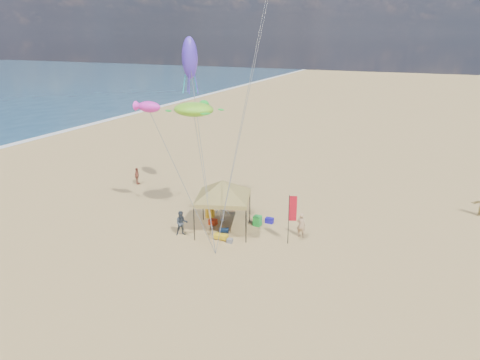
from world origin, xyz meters
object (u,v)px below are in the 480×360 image
(cooler_red, at_px, (213,222))
(person_near_a, at_px, (301,225))
(canopy_tent, at_px, (223,182))
(chair_green, at_px, (257,221))
(chair_yellow, at_px, (210,213))
(person_near_b, at_px, (182,223))
(beach_cart, at_px, (221,236))
(feather_flag, at_px, (292,212))
(person_near_c, at_px, (222,210))
(cooler_blue, at_px, (269,220))
(person_far_a, at_px, (137,176))

(cooler_red, bearing_deg, person_near_a, 5.28)
(canopy_tent, xyz_separation_m, chair_green, (1.77, 1.69, -3.06))
(cooler_red, xyz_separation_m, chair_yellow, (-0.77, 1.06, 0.16))
(person_near_b, bearing_deg, person_near_a, -14.95)
(canopy_tent, height_order, beach_cart, canopy_tent)
(chair_yellow, bearing_deg, feather_flag, -14.66)
(canopy_tent, bearing_deg, person_near_c, 118.39)
(beach_cart, relative_size, person_near_a, 0.55)
(canopy_tent, relative_size, cooler_red, 11.68)
(canopy_tent, xyz_separation_m, beach_cart, (0.43, -1.28, -3.21))
(cooler_red, xyz_separation_m, person_near_b, (-1.08, -2.32, 0.64))
(cooler_blue, height_order, beach_cart, cooler_blue)
(feather_flag, xyz_separation_m, person_near_c, (-5.51, 1.54, -1.39))
(feather_flag, relative_size, chair_yellow, 4.65)
(cooler_blue, xyz_separation_m, person_near_a, (2.62, -1.25, 0.63))
(cooler_blue, bearing_deg, person_near_c, -163.56)
(chair_green, relative_size, person_near_b, 0.42)
(chair_green, bearing_deg, person_near_c, -175.40)
(chair_green, bearing_deg, cooler_red, -159.28)
(feather_flag, distance_m, person_far_a, 16.93)
(person_near_b, bearing_deg, cooler_blue, 5.38)
(chair_yellow, xyz_separation_m, person_near_a, (6.89, -0.49, 0.47))
(beach_cart, distance_m, person_far_a, 13.52)
(person_near_b, bearing_deg, chair_yellow, 47.99)
(chair_green, xyz_separation_m, chair_yellow, (-3.65, -0.03, 0.00))
(chair_yellow, height_order, person_far_a, person_far_a)
(cooler_blue, bearing_deg, person_near_a, -25.54)
(cooler_red, height_order, person_near_a, person_near_a)
(cooler_red, xyz_separation_m, person_near_a, (6.11, 0.56, 0.63))
(feather_flag, relative_size, person_near_c, 2.11)
(cooler_blue, xyz_separation_m, beach_cart, (-1.96, -3.70, 0.01))
(person_far_a, bearing_deg, person_near_a, -122.81)
(cooler_red, distance_m, beach_cart, 2.43)
(person_near_a, relative_size, person_near_c, 1.06)
(canopy_tent, height_order, person_near_a, canopy_tent)
(person_near_a, height_order, person_near_b, person_near_b)
(cooler_red, bearing_deg, canopy_tent, -28.64)
(canopy_tent, relative_size, chair_green, 9.01)
(person_near_a, distance_m, person_near_c, 5.82)
(cooler_red, height_order, person_near_b, person_near_b)
(person_near_a, relative_size, person_near_b, 0.98)
(beach_cart, height_order, person_near_c, person_near_c)
(beach_cart, distance_m, person_near_c, 3.08)
(cooler_red, bearing_deg, feather_flag, -6.51)
(beach_cart, bearing_deg, feather_flag, 15.87)
(person_near_c, bearing_deg, feather_flag, 150.00)
(canopy_tent, relative_size, cooler_blue, 11.68)
(canopy_tent, distance_m, feather_flag, 4.88)
(feather_flag, bearing_deg, chair_yellow, 165.34)
(canopy_tent, distance_m, person_near_b, 3.79)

